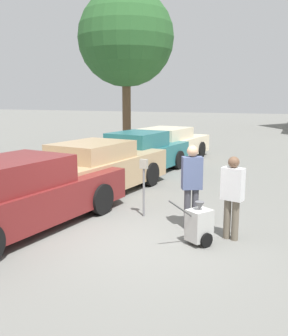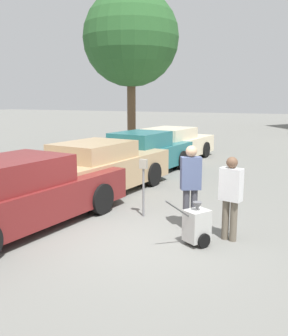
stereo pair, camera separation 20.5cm
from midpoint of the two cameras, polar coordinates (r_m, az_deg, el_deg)
The scene contains 10 objects.
ground_plane at distance 7.55m, azimuth -1.29°, elevation -10.89°, with size 120.00×120.00×0.00m, color slate.
parked_car_maroon at distance 8.39m, azimuth -17.80°, elevation -3.99°, with size 2.49×5.47×1.55m.
parked_car_tan at distance 10.93m, azimuth -6.53°, elevation -0.14°, with size 2.52×5.40×1.53m.
parked_car_teal at distance 13.71m, azimuth 0.22°, elevation 2.11°, with size 2.39×4.96×1.54m.
parked_car_cream at distance 16.53m, azimuth 4.52°, elevation 3.48°, with size 2.57×5.48×1.46m.
parking_meter at distance 8.70m, azimuth 0.59°, elevation -1.37°, with size 0.18×0.09×1.37m.
person_worker at distance 7.93m, azimuth 7.86°, elevation -2.10°, with size 0.47×0.39×1.80m.
person_supervisor at distance 7.47m, azimuth 13.84°, elevation -3.80°, with size 0.46×0.32×1.67m.
equipment_cart at distance 7.27m, azimuth 8.85°, elevation -8.62°, with size 0.68×0.94×1.00m.
shade_tree at distance 19.97m, azimuth -1.68°, elevation 19.12°, with size 4.85×4.85×8.13m.
Camera 2 is at (3.11, -6.29, 2.79)m, focal length 40.00 mm.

